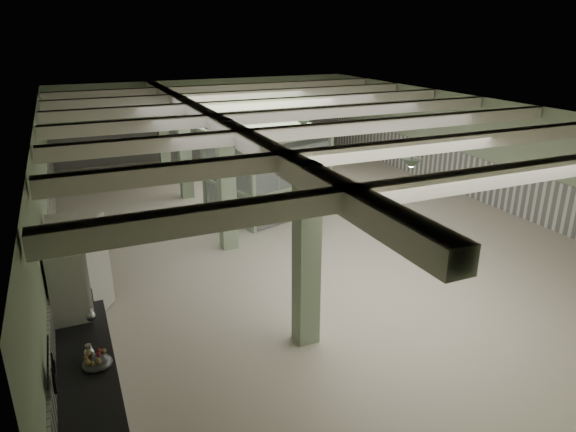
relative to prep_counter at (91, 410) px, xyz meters
name	(u,v)px	position (x,y,z in m)	size (l,w,h in m)	color
floor	(295,223)	(6.54, 7.00, -0.46)	(20.00, 20.00, 0.00)	beige
ceiling	(295,108)	(6.54, 7.00, 3.14)	(14.00, 20.00, 0.02)	silver
wall_back	(208,118)	(6.54, 17.00, 1.34)	(14.00, 0.02, 3.60)	#9AB28E
wall_left	(45,196)	(-0.46, 7.00, 1.34)	(0.02, 20.00, 3.60)	#9AB28E
wall_right	(473,148)	(13.54, 7.00, 1.34)	(0.02, 20.00, 3.60)	#9AB28E
wainscot_left	(53,234)	(-0.43, 7.00, 0.29)	(0.05, 19.90, 1.50)	silver
wainscot_right	(469,176)	(13.52, 7.00, 0.29)	(0.05, 19.90, 1.50)	silver
wainscot_back	(209,140)	(6.54, 16.98, 0.29)	(13.90, 0.05, 1.50)	silver
girder	(213,122)	(4.04, 7.00, 2.92)	(0.45, 19.90, 0.40)	silver
beam_a	(479,179)	(6.54, -0.50, 2.96)	(13.90, 0.35, 0.32)	silver
beam_b	(393,149)	(6.54, 2.00, 2.96)	(13.90, 0.35, 0.32)	silver
beam_c	(336,129)	(6.54, 4.50, 2.96)	(13.90, 0.35, 0.32)	silver
beam_d	(295,115)	(6.54, 7.00, 2.96)	(13.90, 0.35, 0.32)	silver
beam_e	(265,104)	(6.54, 9.50, 2.96)	(13.90, 0.35, 0.32)	silver
beam_f	(241,95)	(6.54, 12.00, 2.96)	(13.90, 0.35, 0.32)	silver
beam_g	(221,89)	(6.54, 14.50, 2.96)	(13.90, 0.35, 0.32)	silver
column_a	(306,257)	(4.04, 1.00, 1.34)	(0.42, 0.42, 3.60)	#98AF8D
column_b	(227,186)	(4.04, 6.00, 1.34)	(0.42, 0.42, 3.60)	#98AF8D
column_c	(184,149)	(4.04, 11.00, 1.34)	(0.42, 0.42, 3.60)	#98AF8D
column_d	(163,129)	(4.04, 15.00, 1.34)	(0.42, 0.42, 3.60)	#98AF8D
hook_rail	(48,360)	(-0.39, -0.60, 1.39)	(0.02, 0.02, 1.20)	black
pendant_front	(411,164)	(7.04, 2.00, 2.59)	(0.44, 0.44, 0.22)	#2E3D2E
pendant_mid	(303,123)	(7.04, 7.50, 2.59)	(0.44, 0.44, 0.22)	#2E3D2E
pendant_back	(249,103)	(7.04, 12.50, 2.59)	(0.44, 0.44, 0.22)	#2E3D2E
prep_counter	(91,410)	(0.00, 0.00, 0.00)	(0.89, 5.09, 0.91)	silver
pitcher_near	(89,352)	(0.08, 0.67, 0.57)	(0.17, 0.20, 0.25)	silver
pitcher_far	(90,315)	(0.18, 1.83, 0.57)	(0.18, 0.21, 0.27)	silver
veg_colander	(96,360)	(0.17, 0.43, 0.55)	(0.47, 0.47, 0.21)	#424348
skillet_near	(55,384)	(-0.34, -0.82, 1.17)	(0.26, 0.26, 0.03)	black
skillet_far	(55,372)	(-0.34, -0.55, 1.17)	(0.30, 0.30, 0.04)	black
walkin_cooler	(71,285)	(-0.08, 3.00, 0.66)	(1.03, 2.44, 2.24)	silver
guard_booth	(267,156)	(6.20, 8.48, 1.41)	(4.18, 3.82, 2.80)	#8DA382
filing_cabinet	(308,183)	(7.92, 8.89, 0.17)	(0.41, 0.59, 1.27)	#595E4E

